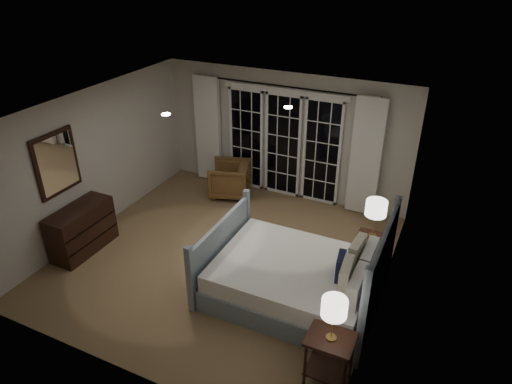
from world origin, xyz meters
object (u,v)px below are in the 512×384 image
at_px(armchair, 230,179).
at_px(nightstand_left, 329,353).
at_px(nightstand_right, 371,247).
at_px(lamp_left, 334,308).
at_px(bed, 297,278).
at_px(dresser, 82,229).
at_px(lamp_right, 376,208).

bearing_deg(armchair, nightstand_left, 24.04).
bearing_deg(nightstand_right, lamp_left, -88.58).
bearing_deg(bed, dresser, -173.85).
relative_size(nightstand_right, armchair, 0.76).
height_order(nightstand_left, lamp_right, lamp_right).
xyz_separation_m(lamp_right, armchair, (-3.13, 1.19, -0.73)).
bearing_deg(lamp_right, nightstand_right, 26.57).
xyz_separation_m(lamp_left, lamp_right, (-0.06, 2.37, -0.05)).
bearing_deg(nightstand_right, bed, -123.97).
height_order(bed, nightstand_right, bed).
distance_m(lamp_right, dresser, 4.74).
relative_size(nightstand_right, lamp_right, 0.95).
height_order(nightstand_right, armchair, armchair).
xyz_separation_m(bed, dresser, (-3.64, -0.39, 0.05)).
bearing_deg(armchair, bed, 27.12).
bearing_deg(dresser, armchair, 64.67).
distance_m(nightstand_right, armchair, 3.34).
relative_size(bed, dresser, 2.11).
distance_m(armchair, dresser, 3.03).
relative_size(lamp_right, dresser, 0.55).
height_order(lamp_left, armchair, lamp_left).
xyz_separation_m(nightstand_right, dresser, (-4.42, -1.56, 0.02)).
height_order(nightstand_left, lamp_left, lamp_left).
bearing_deg(nightstand_left, nightstand_right, 91.42).
distance_m(nightstand_right, lamp_left, 2.49).
distance_m(nightstand_left, nightstand_right, 2.37).
distance_m(bed, nightstand_left, 1.48).
bearing_deg(lamp_right, armchair, 159.21).
distance_m(nightstand_right, dresser, 4.69).
height_order(nightstand_left, nightstand_right, nightstand_left).
distance_m(bed, lamp_right, 1.58).
height_order(bed, lamp_left, bed).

